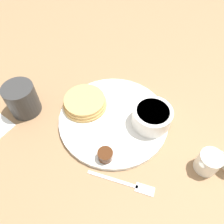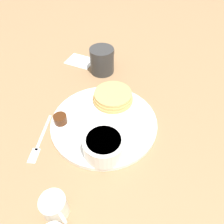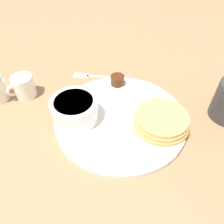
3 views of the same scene
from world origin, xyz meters
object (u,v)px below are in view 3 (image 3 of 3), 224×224
plate (120,118)px  creamer_pitcher_near (24,86)px  fork (94,76)px  bowl (75,109)px

plate → creamer_pitcher_near: size_ratio=3.94×
plate → creamer_pitcher_near: 0.25m
creamer_pitcher_near → fork: (-0.15, 0.10, -0.03)m
fork → creamer_pitcher_near: bearing=-32.8°
plate → fork: size_ratio=2.01×
bowl → creamer_pitcher_near: bearing=-91.3°
plate → fork: bearing=-125.2°
fork → plate: bearing=54.8°
creamer_pitcher_near → fork: size_ratio=0.51×
plate → creamer_pitcher_near: bearing=-78.1°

